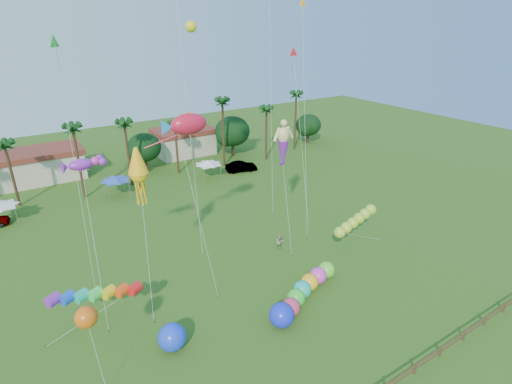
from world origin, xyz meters
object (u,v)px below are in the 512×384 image
caterpillar_inflatable (302,293)px  spectator_b (280,242)px  car_b (241,167)px  blue_ball (172,337)px

caterpillar_inflatable → spectator_b: bearing=43.8°
car_b → blue_ball: (-24.43, -30.43, 0.24)m
spectator_b → caterpillar_inflatable: bearing=-88.4°
car_b → blue_ball: blue_ball is taller
caterpillar_inflatable → blue_ball: blue_ball is taller
caterpillar_inflatable → blue_ball: size_ratio=4.58×
car_b → caterpillar_inflatable: caterpillar_inflatable is taller
spectator_b → blue_ball: bearing=-129.7°
car_b → spectator_b: (-9.12, -23.25, 0.03)m
spectator_b → blue_ball: size_ratio=0.81×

